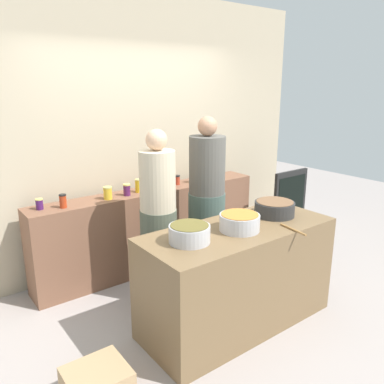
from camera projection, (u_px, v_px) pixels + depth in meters
ground at (214, 306)px, 3.69m from camera, size 12.00×12.00×0.00m
storefront_wall at (134, 133)px, 4.40m from camera, size 4.80×0.12×3.00m
display_shelf at (152, 228)px, 4.42m from camera, size 2.70×0.36×0.91m
prep_table at (238, 276)px, 3.34m from camera, size 1.70×0.70×0.89m
preserve_jar_0 at (39, 204)px, 3.61m from camera, size 0.07×0.07×0.10m
preserve_jar_1 at (63, 201)px, 3.66m from camera, size 0.07×0.07×0.13m
preserve_jar_2 at (108, 193)px, 3.93m from camera, size 0.09×0.09×0.13m
preserve_jar_3 at (127, 190)px, 4.06m from camera, size 0.08×0.08×0.12m
preserve_jar_4 at (138, 186)px, 4.18m from camera, size 0.07×0.07×0.14m
preserve_jar_5 at (165, 183)px, 4.39m from camera, size 0.08×0.08×0.10m
preserve_jar_6 at (177, 180)px, 4.50m from camera, size 0.07×0.07×0.11m
preserve_jar_7 at (193, 178)px, 4.59m from camera, size 0.08×0.08×0.11m
preserve_jar_8 at (207, 174)px, 4.72m from camera, size 0.07×0.07×0.14m
preserve_jar_9 at (216, 173)px, 4.80m from camera, size 0.09×0.09×0.12m
cooking_pot_left at (190, 234)px, 2.92m from camera, size 0.31×0.31×0.14m
cooking_pot_center at (240, 222)px, 3.16m from camera, size 0.33×0.33×0.14m
cooking_pot_right at (274, 208)px, 3.52m from camera, size 0.36×0.36×0.13m
wooden_spoon at (293, 229)px, 3.16m from camera, size 0.06×0.29×0.02m
cook_with_tongs at (159, 225)px, 3.67m from camera, size 0.35×0.35×1.65m
cook_in_cap at (207, 209)px, 4.05m from camera, size 0.38×0.38×1.73m
chalkboard_sign at (289, 207)px, 5.04m from camera, size 0.58×0.05×0.98m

